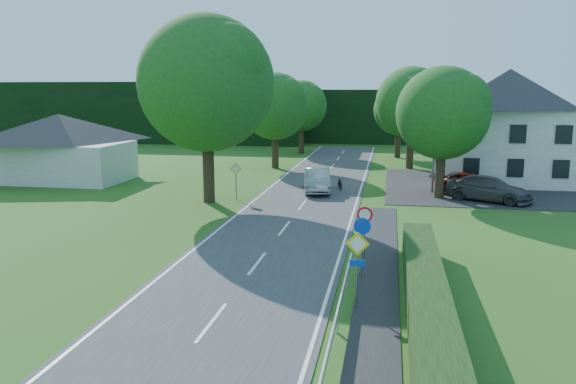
% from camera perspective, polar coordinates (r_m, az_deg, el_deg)
% --- Properties ---
extents(road, '(7.00, 80.00, 0.04)m').
position_cam_1_polar(road, '(30.83, 0.31, -2.84)').
color(road, '#373739').
rests_on(road, ground).
extents(parking_pad, '(14.00, 16.00, 0.04)m').
position_cam_1_polar(parking_pad, '(43.67, 19.13, 0.52)').
color(parking_pad, black).
rests_on(parking_pad, ground).
extents(line_edge_left, '(0.12, 80.00, 0.01)m').
position_cam_1_polar(line_edge_left, '(31.54, -5.52, -2.54)').
color(line_edge_left, white).
rests_on(line_edge_left, road).
extents(line_edge_right, '(0.12, 80.00, 0.01)m').
position_cam_1_polar(line_edge_right, '(30.45, 6.36, -3.03)').
color(line_edge_right, white).
rests_on(line_edge_right, road).
extents(line_centre, '(0.12, 80.00, 0.01)m').
position_cam_1_polar(line_centre, '(30.83, 0.31, -2.79)').
color(line_centre, white).
rests_on(line_centre, road).
extents(tree_main, '(9.40, 9.40, 11.64)m').
position_cam_1_polar(tree_main, '(35.40, -8.23, 8.26)').
color(tree_main, '#18521A').
rests_on(tree_main, ground).
extents(tree_left_far, '(7.00, 7.00, 8.58)m').
position_cam_1_polar(tree_left_far, '(50.67, -1.32, 7.25)').
color(tree_left_far, '#18521A').
rests_on(tree_left_far, ground).
extents(tree_right_far, '(7.40, 7.40, 9.09)m').
position_cam_1_polar(tree_right_far, '(51.65, 12.41, 7.36)').
color(tree_right_far, '#18521A').
rests_on(tree_right_far, ground).
extents(tree_left_back, '(6.60, 6.60, 8.07)m').
position_cam_1_polar(tree_left_back, '(62.39, 1.38, 7.62)').
color(tree_left_back, '#18521A').
rests_on(tree_left_back, ground).
extents(tree_right_back, '(6.20, 6.20, 7.56)m').
position_cam_1_polar(tree_right_back, '(59.65, 11.16, 7.05)').
color(tree_right_back, '#18521A').
rests_on(tree_right_back, ground).
extents(tree_right_mid, '(7.00, 7.00, 8.58)m').
position_cam_1_polar(tree_right_mid, '(37.80, 15.37, 5.80)').
color(tree_right_mid, '#18521A').
rests_on(tree_right_mid, ground).
extents(treeline_left, '(44.00, 6.00, 8.00)m').
position_cam_1_polar(treeline_left, '(78.95, -14.69, 7.85)').
color(treeline_left, black).
rests_on(treeline_left, ground).
extents(treeline_right, '(30.00, 5.00, 7.00)m').
position_cam_1_polar(treeline_right, '(75.69, 12.54, 7.46)').
color(treeline_right, black).
rests_on(treeline_right, ground).
extents(bungalow_left, '(11.00, 6.50, 5.20)m').
position_cam_1_polar(bungalow_left, '(47.11, -22.15, 4.33)').
color(bungalow_left, '#B3B3AE').
rests_on(bungalow_left, ground).
extents(house_white, '(10.60, 8.40, 8.60)m').
position_cam_1_polar(house_white, '(46.47, 21.35, 6.40)').
color(house_white, silver).
rests_on(house_white, ground).
extents(streetlight, '(2.03, 0.18, 8.00)m').
position_cam_1_polar(streetlight, '(39.74, 14.51, 6.30)').
color(streetlight, slate).
rests_on(streetlight, ground).
extents(sign_priority_right, '(0.78, 0.09, 2.59)m').
position_cam_1_polar(sign_priority_right, '(18.34, 7.06, -6.45)').
color(sign_priority_right, slate).
rests_on(sign_priority_right, ground).
extents(sign_roundabout, '(0.64, 0.08, 2.37)m').
position_cam_1_polar(sign_roundabout, '(21.26, 7.54, -4.45)').
color(sign_roundabout, slate).
rests_on(sign_roundabout, ground).
extents(sign_speed_limit, '(0.64, 0.11, 2.37)m').
position_cam_1_polar(sign_speed_limit, '(23.17, 7.79, -2.97)').
color(sign_speed_limit, slate).
rests_on(sign_speed_limit, ground).
extents(sign_priority_left, '(0.78, 0.09, 2.44)m').
position_cam_1_polar(sign_priority_left, '(36.28, -5.32, 1.86)').
color(sign_priority_left, slate).
rests_on(sign_priority_left, ground).
extents(moving_car, '(2.51, 5.13, 1.62)m').
position_cam_1_polar(moving_car, '(39.00, 2.96, 1.20)').
color(moving_car, '#A5A4A9').
rests_on(moving_car, road).
extents(motorcycle, '(0.96, 1.84, 0.92)m').
position_cam_1_polar(motorcycle, '(40.16, 5.31, 0.93)').
color(motorcycle, black).
rests_on(motorcycle, road).
extents(parked_car_red, '(4.43, 1.81, 1.50)m').
position_cam_1_polar(parked_car_red, '(40.52, 17.81, 0.98)').
color(parked_car_red, maroon).
rests_on(parked_car_red, parking_pad).
extents(parked_car_grey, '(5.77, 4.50, 1.56)m').
position_cam_1_polar(parked_car_grey, '(38.05, 19.72, 0.32)').
color(parked_car_grey, '#424246').
rests_on(parked_car_grey, parking_pad).
extents(parked_car_silver_b, '(5.38, 2.87, 1.44)m').
position_cam_1_polar(parked_car_silver_b, '(45.23, 26.35, 1.29)').
color(parked_car_silver_b, '#A1A1A8').
rests_on(parked_car_silver_b, parking_pad).
extents(parasol, '(2.44, 2.46, 1.85)m').
position_cam_1_polar(parasol, '(43.55, 19.17, 1.76)').
color(parasol, red).
rests_on(parasol, parking_pad).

